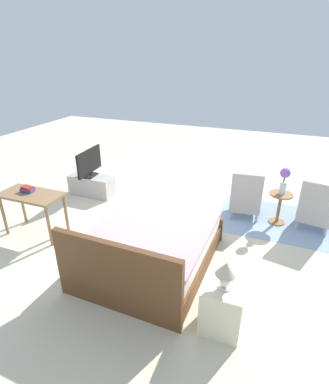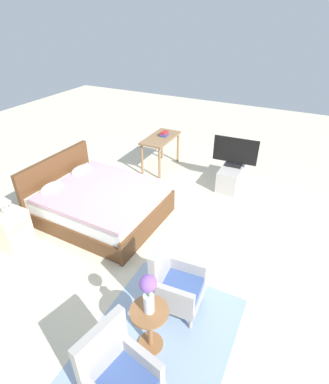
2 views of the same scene
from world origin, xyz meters
TOP-DOWN VIEW (x-y plane):
  - ground_plane at (0.00, 0.00)m, footprint 16.00×16.00m
  - floor_rug at (-1.82, -1.00)m, footprint 2.10×1.50m
  - bed at (-0.14, 1.00)m, footprint 1.69×2.06m
  - armchair_by_window_left at (-2.41, -0.94)m, footprint 0.64×0.64m
  - armchair_by_window_right at (-1.23, -0.94)m, footprint 0.58×0.58m
  - side_table at (-1.82, -0.93)m, footprint 0.40×0.40m
  - flower_vase at (-1.82, -0.93)m, footprint 0.17×0.17m
  - nightstand at (-1.32, 1.74)m, footprint 0.44×0.41m
  - table_lamp at (-1.32, 1.74)m, footprint 0.22×0.22m
  - tv_stand at (1.99, -0.75)m, footprint 0.96×0.40m
  - tv_flatscreen at (2.00, -0.75)m, footprint 0.22×0.87m
  - vanity_desk at (2.01, 0.91)m, footprint 1.04×0.52m
  - book_stack at (2.10, 0.86)m, footprint 0.22×0.17m

SIDE VIEW (x-z plane):
  - ground_plane at x=0.00m, z-range 0.00..0.00m
  - floor_rug at x=-1.82m, z-range 0.00..0.01m
  - tv_stand at x=1.99m, z-range 0.00..0.43m
  - nightstand at x=-1.32m, z-range 0.00..0.58m
  - bed at x=-0.14m, z-range -0.18..0.78m
  - side_table at x=-1.82m, z-range 0.07..0.66m
  - armchair_by_window_left at x=-2.41m, z-range -0.08..0.84m
  - armchair_by_window_right at x=-1.23m, z-range -0.08..0.84m
  - vanity_desk at x=2.01m, z-range 0.26..1.01m
  - tv_flatscreen at x=2.00m, z-range 0.45..1.03m
  - book_stack at x=2.10m, z-range 0.75..0.84m
  - table_lamp at x=-1.32m, z-range 0.63..0.96m
  - flower_vase at x=-1.82m, z-range 0.64..1.11m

